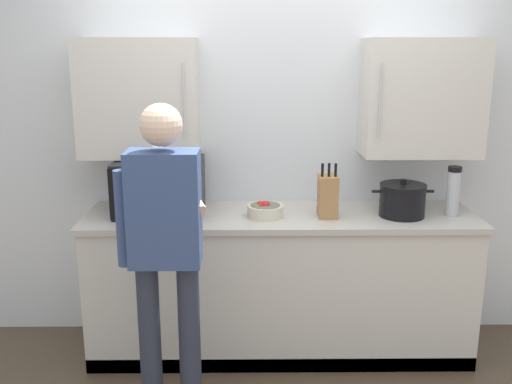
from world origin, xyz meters
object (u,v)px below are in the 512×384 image
Objects in this scene: microwave_oven at (156,187)px; person_figure at (165,240)px; thermos_flask at (453,191)px; knife_block at (328,196)px; stock_pot at (402,200)px; fruit_bowl at (265,210)px.

microwave_oven is 0.32× the size of person_figure.
thermos_flask is at bearing -2.46° from microwave_oven.
thermos_flask is (0.75, 0.01, 0.02)m from knife_block.
person_figure is (-1.32, -0.64, -0.02)m from stock_pot.
thermos_flask is (1.77, -0.08, -0.01)m from microwave_oven.
fruit_bowl is 0.82m from stock_pot.
stock_pot is (0.82, 0.01, 0.06)m from fruit_bowl.
microwave_oven is 1.41× the size of stock_pot.
knife_block reaches higher than microwave_oven.
stock_pot is at bearing 26.09° from person_figure.
microwave_oven is at bearing 102.14° from person_figure.
microwave_oven is 0.67m from fruit_bowl.
person_figure reaches higher than thermos_flask.
thermos_flask is at bearing 21.96° from person_figure.
thermos_flask is at bearing 1.44° from stock_pot.
person_figure is (-0.50, -0.64, 0.04)m from fruit_bowl.
microwave_oven is 1.58× the size of knife_block.
microwave_oven reaches higher than thermos_flask.
stock_pot is at bearing 0.46° from fruit_bowl.
stock_pot is at bearing -3.26° from microwave_oven.
thermos_flask is 0.18× the size of person_figure.
fruit_bowl is 0.13× the size of person_figure.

